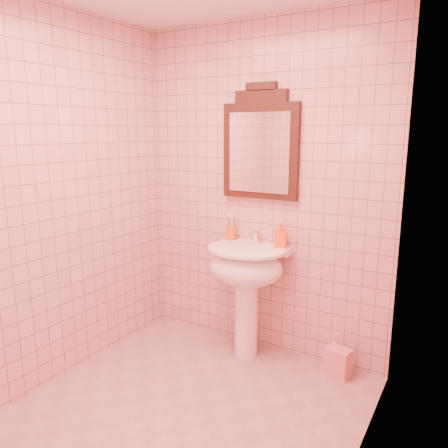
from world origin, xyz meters
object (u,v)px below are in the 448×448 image
Objects in this scene: mirror at (260,146)px; soap_dispenser at (280,235)px; pedestal_sink at (246,274)px; towel at (338,362)px; toothbrush_cup at (231,233)px.

mirror is 0.67m from soap_dispenser.
pedestal_sink is 1.03× the size of mirror.
mirror is (-0.00, 0.20, 0.93)m from pedestal_sink.
pedestal_sink is 0.89m from towel.
mirror is 4.49× the size of soap_dispenser.
toothbrush_cup reaches higher than towel.
toothbrush_cup is 0.43m from soap_dispenser.
toothbrush_cup is 0.98× the size of soap_dispenser.
pedestal_sink is 0.95m from mirror.
towel is at bearing -4.25° from toothbrush_cup.
pedestal_sink is 0.38m from soap_dispenser.
pedestal_sink is at bearing -90.00° from mirror.
toothbrush_cup is 1.22m from towel.
pedestal_sink is at bearing -172.65° from towel.
mirror is 1.64m from towel.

